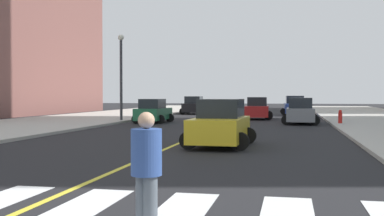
# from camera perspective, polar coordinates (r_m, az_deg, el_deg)

# --- Properties ---
(crosswalk_paint) EXTENTS (13.50, 4.00, 0.01)m
(crosswalk_paint) POSITION_cam_1_polar(r_m,az_deg,el_deg) (8.87, -19.79, -11.59)
(crosswalk_paint) COLOR silver
(crosswalk_paint) RESTS_ON ground
(lane_divider_paint) EXTENTS (0.16, 80.00, 0.01)m
(lane_divider_paint) POSITION_cam_1_polar(r_m,az_deg,el_deg) (43.63, 5.82, -1.08)
(lane_divider_paint) COLOR yellow
(lane_divider_paint) RESTS_ON ground
(car_yellow_nearest) EXTENTS (2.66, 4.20, 1.86)m
(car_yellow_nearest) POSITION_cam_1_polar(r_m,az_deg,el_deg) (18.54, 3.44, -1.97)
(car_yellow_nearest) COLOR gold
(car_yellow_nearest) RESTS_ON ground
(car_blue_second) EXTENTS (2.86, 4.45, 1.95)m
(car_blue_second) POSITION_cam_1_polar(r_m,az_deg,el_deg) (47.48, 12.31, 0.20)
(car_blue_second) COLOR #2D479E
(car_blue_second) RESTS_ON ground
(car_green_third) EXTENTS (2.50, 3.94, 1.74)m
(car_green_third) POSITION_cam_1_polar(r_m,az_deg,el_deg) (34.41, -4.72, -0.44)
(car_green_third) COLOR #236B42
(car_green_third) RESTS_ON ground
(car_black_fourth) EXTENTS (2.69, 4.25, 1.89)m
(car_black_fourth) POSITION_cam_1_polar(r_m,az_deg,el_deg) (49.91, 0.25, 0.27)
(car_black_fourth) COLOR black
(car_black_fourth) RESTS_ON ground
(car_gray_fifth) EXTENTS (2.59, 4.11, 1.83)m
(car_gray_fifth) POSITION_cam_1_polar(r_m,az_deg,el_deg) (33.66, 12.97, -0.44)
(car_gray_fifth) COLOR slate
(car_gray_fifth) RESTS_ON ground
(car_red_sixth) EXTENTS (2.67, 4.19, 1.84)m
(car_red_sixth) POSITION_cam_1_polar(r_m,az_deg,el_deg) (39.62, 7.89, -0.11)
(car_red_sixth) COLOR red
(car_red_sixth) RESTS_ON ground
(pedestrian_crossing) EXTENTS (0.44, 0.44, 1.77)m
(pedestrian_crossing) POSITION_cam_1_polar(r_m,az_deg,el_deg) (6.73, -5.53, -7.26)
(pedestrian_crossing) COLOR slate
(pedestrian_crossing) RESTS_ON ground
(fire_hydrant) EXTENTS (0.26, 0.26, 0.89)m
(fire_hydrant) POSITION_cam_1_polar(r_m,az_deg,el_deg) (32.79, 17.48, -1.01)
(fire_hydrant) COLOR red
(fire_hydrant) RESTS_ON sidewalk_kerb_east
(street_lamp) EXTENTS (0.44, 0.44, 6.37)m
(street_lamp) POSITION_cam_1_polar(r_m,az_deg,el_deg) (35.59, -8.57, 4.71)
(street_lamp) COLOR #38383D
(street_lamp) RESTS_ON sidewalk_kerb_west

